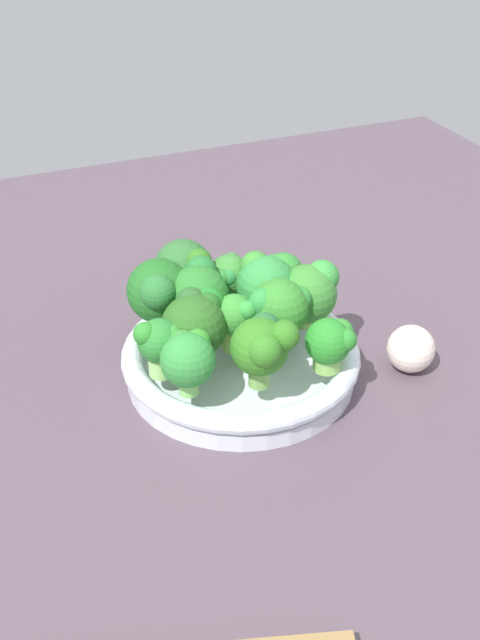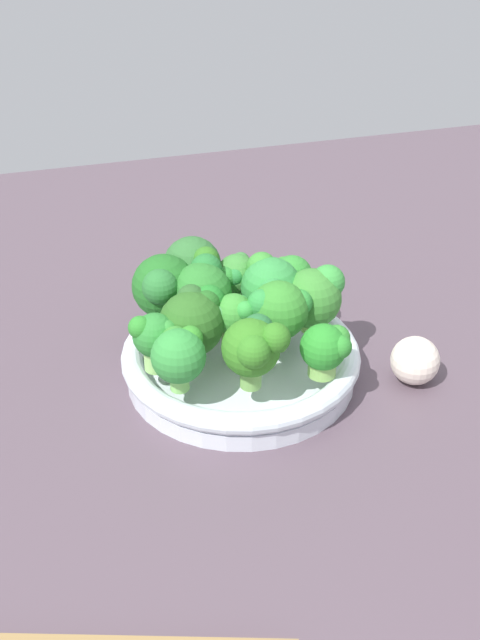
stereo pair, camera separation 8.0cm
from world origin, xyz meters
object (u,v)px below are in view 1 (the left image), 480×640
at_px(broccoli_floret_7, 307,292).
at_px(broccoli_floret_12, 184,270).
at_px(broccoli_floret_2, 158,291).
at_px(garlic_bulb, 411,349).
at_px(broccoli_floret_6, 229,278).
at_px(broccoli_floret_1, 279,308).
at_px(broccoli_floret_4, 263,345).
at_px(broccoli_floret_9, 188,358).
at_px(broccoli_floret_10, 194,322).
at_px(broccoli_floret_8, 235,317).
at_px(broccoli_floret_5, 331,342).
at_px(broccoli_floret_11, 158,341).
at_px(broccoli_floret_0, 267,285).
at_px(broccoli_floret_3, 200,295).
at_px(bowl, 240,360).
at_px(broccoli_floret_13, 282,274).

height_order(broccoli_floret_7, broccoli_floret_12, broccoli_floret_12).
bearing_deg(broccoli_floret_2, garlic_bulb, -26.02).
bearing_deg(broccoli_floret_12, broccoli_floret_6, -28.14).
height_order(broccoli_floret_1, broccoli_floret_4, broccoli_floret_1).
distance_m(broccoli_floret_9, broccoli_floret_10, 0.06).
distance_m(broccoli_floret_8, broccoli_floret_12, 0.10).
bearing_deg(broccoli_floret_8, broccoli_floret_10, 176.81).
distance_m(broccoli_floret_5, broccoli_floret_12, 0.19).
bearing_deg(broccoli_floret_11, broccoli_floret_5, -20.08).
distance_m(broccoli_floret_0, garlic_bulb, 0.16).
bearing_deg(broccoli_floret_6, broccoli_floret_4, -98.97).
bearing_deg(broccoli_floret_6, broccoli_floret_12, 151.86).
xyz_separation_m(broccoli_floret_3, broccoli_floret_8, (0.02, -0.04, -0.01)).
bearing_deg(broccoli_floret_7, broccoli_floret_10, -175.70).
distance_m(broccoli_floret_4, broccoli_floret_6, 0.14).
bearing_deg(bowl, broccoli_floret_0, 32.82).
bearing_deg(broccoli_floret_0, broccoli_floret_11, -162.71).
xyz_separation_m(broccoli_floret_8, broccoli_floret_11, (-0.08, -0.01, -0.00)).
relative_size(broccoli_floret_0, garlic_bulb, 1.51).
xyz_separation_m(broccoli_floret_0, broccoli_floret_1, (-0.01, -0.04, -0.00)).
relative_size(broccoli_floret_0, broccoli_floret_11, 1.26).
bearing_deg(broccoli_floret_1, garlic_bulb, -16.38).
xyz_separation_m(broccoli_floret_6, broccoli_floret_11, (-0.10, -0.08, -0.00)).
bearing_deg(broccoli_floret_6, broccoli_floret_11, -142.28).
xyz_separation_m(broccoli_floret_10, broccoli_floret_12, (0.02, 0.09, 0.01)).
xyz_separation_m(broccoli_floret_1, broccoli_floret_8, (-0.04, 0.01, -0.01)).
bearing_deg(broccoli_floret_12, broccoli_floret_9, -108.31).
bearing_deg(broccoli_floret_10, broccoli_floret_0, 17.41).
xyz_separation_m(broccoli_floret_8, broccoli_floret_9, (-0.07, -0.05, 0.00)).
distance_m(broccoli_floret_3, broccoli_floret_7, 0.11).
bearing_deg(bowl, broccoli_floret_9, -144.89).
bearing_deg(broccoli_floret_10, broccoli_floret_12, 76.25).
relative_size(broccoli_floret_2, broccoli_floret_12, 1.00).
xyz_separation_m(broccoli_floret_7, broccoli_floret_9, (-0.15, -0.06, -0.00)).
bearing_deg(broccoli_floret_0, broccoli_floret_6, 123.38).
height_order(broccoli_floret_11, broccoli_floret_13, same).
distance_m(broccoli_floret_2, broccoli_floret_9, 0.11).
distance_m(broccoli_floret_2, broccoli_floret_8, 0.09).
xyz_separation_m(broccoli_floret_5, broccoli_floret_8, (-0.07, 0.07, 0.01)).
relative_size(broccoli_floret_0, broccoli_floret_9, 1.22).
xyz_separation_m(broccoli_floret_1, broccoli_floret_9, (-0.11, -0.03, -0.01)).
bearing_deg(broccoli_floret_5, broccoli_floret_4, -179.92).
xyz_separation_m(broccoli_floret_1, broccoli_floret_6, (-0.02, 0.08, -0.01)).
xyz_separation_m(broccoli_floret_5, broccoli_floret_9, (-0.14, 0.02, 0.01)).
bearing_deg(broccoli_floret_9, broccoli_floret_3, 63.23).
height_order(broccoli_floret_1, broccoli_floret_12, broccoli_floret_12).
distance_m(broccoli_floret_2, broccoli_floret_11, 0.08).
xyz_separation_m(bowl, broccoli_floret_6, (0.02, 0.07, 0.06)).
bearing_deg(garlic_bulb, broccoli_floret_8, 163.47).
height_order(broccoli_floret_8, broccoli_floret_12, broccoli_floret_12).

